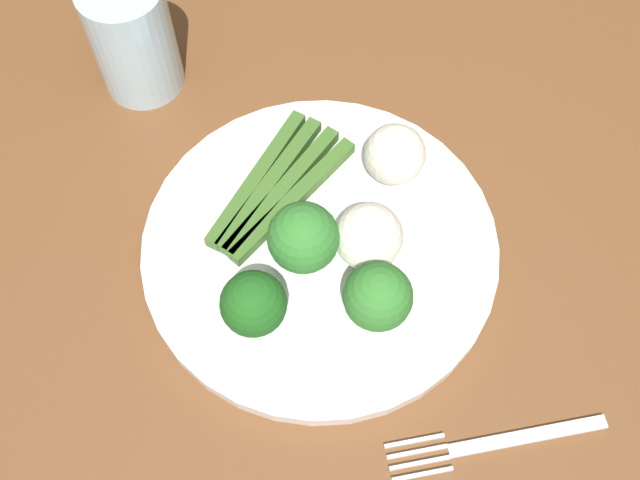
% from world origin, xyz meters
% --- Properties ---
extents(ground_plane, '(6.00, 6.00, 0.02)m').
position_xyz_m(ground_plane, '(0.00, 0.00, -0.01)').
color(ground_plane, gray).
extents(dining_table, '(1.16, 0.98, 0.76)m').
position_xyz_m(dining_table, '(0.00, 0.00, 0.65)').
color(dining_table, brown).
rests_on(dining_table, ground_plane).
extents(plate, '(0.29, 0.29, 0.01)m').
position_xyz_m(plate, '(0.01, 0.05, 0.77)').
color(plate, white).
rests_on(plate, dining_table).
extents(asparagus_bundle, '(0.12, 0.15, 0.01)m').
position_xyz_m(asparagus_bundle, '(0.07, 0.07, 0.78)').
color(asparagus_bundle, '#3D6626').
rests_on(asparagus_bundle, plate).
extents(broccoli_left, '(0.06, 0.06, 0.07)m').
position_xyz_m(broccoli_left, '(-0.00, 0.07, 0.81)').
color(broccoli_left, '#609E3D').
rests_on(broccoli_left, plate).
extents(broccoli_front, '(0.05, 0.05, 0.06)m').
position_xyz_m(broccoli_front, '(-0.06, 0.03, 0.81)').
color(broccoli_front, '#609E3D').
rests_on(broccoli_front, plate).
extents(broccoli_front_left, '(0.05, 0.05, 0.06)m').
position_xyz_m(broccoli_front_left, '(-0.04, 0.12, 0.81)').
color(broccoli_front_left, '#4C7F2B').
rests_on(broccoli_front_left, plate).
extents(cauliflower_mid, '(0.05, 0.05, 0.05)m').
position_xyz_m(cauliflower_mid, '(0.05, -0.03, 0.80)').
color(cauliflower_mid, white).
rests_on(cauliflower_mid, plate).
extents(cauliflower_right, '(0.05, 0.05, 0.05)m').
position_xyz_m(cauliflower_right, '(-0.01, 0.02, 0.80)').
color(cauliflower_right, white).
rests_on(cauliflower_right, plate).
extents(fork, '(0.05, 0.17, 0.00)m').
position_xyz_m(fork, '(-0.18, -0.01, 0.76)').
color(fork, silver).
rests_on(fork, dining_table).
extents(water_glass, '(0.07, 0.07, 0.11)m').
position_xyz_m(water_glass, '(0.24, 0.14, 0.82)').
color(water_glass, silver).
rests_on(water_glass, dining_table).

